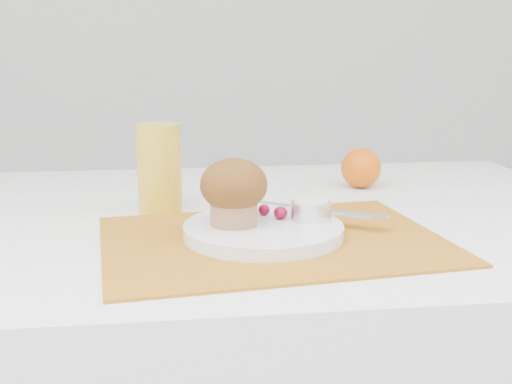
{
  "coord_description": "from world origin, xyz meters",
  "views": [
    {
      "loc": [
        -0.13,
        -0.95,
        1.02
      ],
      "look_at": [
        -0.01,
        -0.01,
        0.8
      ],
      "focal_mm": 45.0,
      "sensor_mm": 36.0,
      "label": 1
    }
  ],
  "objects": [
    {
      "name": "muffin",
      "position": [
        -0.05,
        -0.09,
        0.82
      ],
      "size": [
        0.09,
        0.09,
        0.09
      ],
      "color": "#AB7852",
      "rests_on": "plate"
    },
    {
      "name": "raspberry_near",
      "position": [
        -0.0,
        -0.04,
        0.78
      ],
      "size": [
        0.02,
        0.02,
        0.02
      ],
      "primitive_type": "ellipsoid",
      "color": "#5B0216",
      "rests_on": "plate"
    },
    {
      "name": "placemat",
      "position": [
        0.0,
        -0.1,
        0.75
      ],
      "size": [
        0.5,
        0.39,
        0.0
      ],
      "primitive_type": "cube",
      "rotation": [
        0.0,
        0.0,
        0.11
      ],
      "color": "#AD6718",
      "rests_on": "table"
    },
    {
      "name": "cream",
      "position": [
        0.06,
        -0.08,
        0.8
      ],
      "size": [
        0.06,
        0.06,
        0.01
      ],
      "primitive_type": "cylinder",
      "rotation": [
        0.0,
        0.0,
        -0.28
      ],
      "color": "white",
      "rests_on": "ramekin"
    },
    {
      "name": "orange",
      "position": [
        0.22,
        0.21,
        0.79
      ],
      "size": [
        0.08,
        0.08,
        0.08
      ],
      "primitive_type": "sphere",
      "color": "#E45D08",
      "rests_on": "table"
    },
    {
      "name": "butter_knife",
      "position": [
        0.08,
        -0.04,
        0.77
      ],
      "size": [
        0.18,
        0.13,
        0.01
      ],
      "primitive_type": "cube",
      "rotation": [
        0.0,
        0.0,
        -0.58
      ],
      "color": "silver",
      "rests_on": "plate"
    },
    {
      "name": "ramekin",
      "position": [
        0.06,
        -0.08,
        0.78
      ],
      "size": [
        0.07,
        0.07,
        0.03
      ],
      "primitive_type": "cylinder",
      "rotation": [
        0.0,
        0.0,
        0.35
      ],
      "color": "silver",
      "rests_on": "plate"
    },
    {
      "name": "juice_glass",
      "position": [
        -0.15,
        0.08,
        0.82
      ],
      "size": [
        0.09,
        0.09,
        0.14
      ],
      "primitive_type": "cylinder",
      "rotation": [
        0.0,
        0.0,
        0.24
      ],
      "color": "gold",
      "rests_on": "table"
    },
    {
      "name": "plate",
      "position": [
        -0.01,
        -0.09,
        0.76
      ],
      "size": [
        0.26,
        0.26,
        0.02
      ],
      "primitive_type": "cylinder",
      "rotation": [
        0.0,
        0.0,
        0.19
      ],
      "color": "white",
      "rests_on": "placemat"
    },
    {
      "name": "raspberry_far",
      "position": [
        0.02,
        -0.07,
        0.78
      ],
      "size": [
        0.02,
        0.02,
        0.02
      ],
      "primitive_type": "ellipsoid",
      "color": "#62021B",
      "rests_on": "plate"
    }
  ]
}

